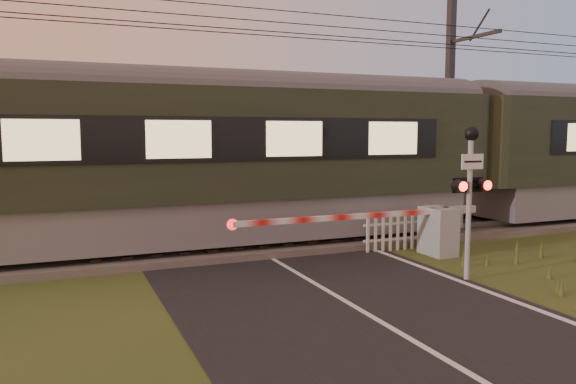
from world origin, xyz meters
name	(u,v)px	position (x,y,z in m)	size (l,w,h in m)	color
ground	(383,325)	(0.00, 0.00, 0.00)	(160.00, 160.00, 0.00)	#34471B
road	(392,329)	(0.02, -0.23, 0.01)	(6.00, 140.00, 0.03)	black
track_bed	(250,244)	(0.00, 6.50, 0.07)	(140.00, 3.40, 0.39)	#47423D
overhead_wires	(248,23)	(0.00, 6.50, 5.72)	(120.00, 0.62, 0.62)	black
train	(459,152)	(6.71, 6.50, 2.39)	(45.26, 3.12, 4.22)	slate
boom_gate	(430,229)	(3.67, 3.79, 0.65)	(6.39, 0.90, 1.20)	gray
crossing_signal	(470,175)	(2.99, 1.63, 2.14)	(0.79, 0.34, 3.12)	gray
picket_fence	(412,232)	(3.74, 4.60, 0.45)	(2.83, 0.07, 0.89)	silver
catenary_mast	(450,105)	(8.10, 8.73, 3.93)	(0.24, 2.47, 7.58)	#2D2D30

